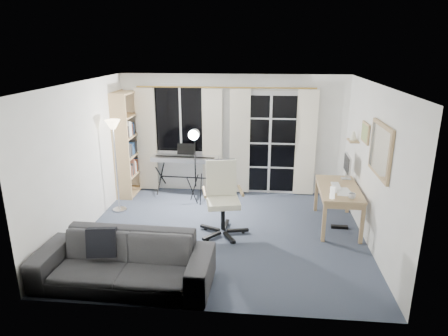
# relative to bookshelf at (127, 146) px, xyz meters

# --- Properties ---
(floor) EXTENTS (4.50, 4.00, 0.02)m
(floor) POSITION_rel_bookshelf_xyz_m (2.13, -1.72, -1.00)
(floor) COLOR #3C4557
(floor) RESTS_ON ground
(window) EXTENTS (1.20, 0.08, 1.40)m
(window) POSITION_rel_bookshelf_xyz_m (1.08, 0.25, 0.51)
(window) COLOR white
(window) RESTS_ON floor
(french_door) EXTENTS (1.32, 0.09, 2.11)m
(french_door) POSITION_rel_bookshelf_xyz_m (2.88, 0.25, 0.04)
(french_door) COLOR white
(french_door) RESTS_ON floor
(curtains) EXTENTS (3.60, 0.07, 2.13)m
(curtains) POSITION_rel_bookshelf_xyz_m (1.99, 0.16, 0.11)
(curtains) COLOR gold
(curtains) RESTS_ON floor
(bookshelf) EXTENTS (0.35, 0.97, 2.08)m
(bookshelf) POSITION_rel_bookshelf_xyz_m (0.00, 0.00, 0.00)
(bookshelf) COLOR tan
(bookshelf) RESTS_ON floor
(torchiere_lamp) EXTENTS (0.35, 0.35, 1.69)m
(torchiere_lamp) POSITION_rel_bookshelf_xyz_m (0.12, -0.97, 0.37)
(torchiere_lamp) COLOR #B2B2B7
(torchiere_lamp) RESTS_ON floor
(keyboard_piano) EXTENTS (1.36, 0.70, 0.97)m
(keyboard_piano) POSITION_rel_bookshelf_xyz_m (1.20, -0.03, -0.25)
(keyboard_piano) COLOR black
(keyboard_piano) RESTS_ON floor
(studio_light) EXTENTS (0.27, 0.30, 1.49)m
(studio_light) POSITION_rel_bookshelf_xyz_m (1.47, -0.51, 0.21)
(studio_light) COLOR black
(studio_light) RESTS_ON floor
(office_chair) EXTENTS (0.81, 0.80, 1.18)m
(office_chair) POSITION_rel_bookshelf_xyz_m (2.10, -1.62, -0.30)
(office_chair) COLOR black
(office_chair) RESTS_ON floor
(desk) EXTENTS (0.68, 1.30, 0.69)m
(desk) POSITION_rel_bookshelf_xyz_m (4.01, -1.25, -0.39)
(desk) COLOR tan
(desk) RESTS_ON floor
(monitor) EXTENTS (0.17, 0.50, 0.43)m
(monitor) POSITION_rel_bookshelf_xyz_m (4.20, -0.80, -0.04)
(monitor) COLOR silver
(monitor) RESTS_ON desk
(desk_clutter) EXTENTS (0.42, 0.78, 0.87)m
(desk_clutter) POSITION_rel_bookshelf_xyz_m (3.95, -1.47, -0.45)
(desk_clutter) COLOR white
(desk_clutter) RESTS_ON desk
(mug) EXTENTS (0.12, 0.09, 0.11)m
(mug) POSITION_rel_bookshelf_xyz_m (4.11, -1.75, -0.24)
(mug) COLOR silver
(mug) RESTS_ON desk
(wall_mirror) EXTENTS (0.04, 0.94, 0.74)m
(wall_mirror) POSITION_rel_bookshelf_xyz_m (4.35, -2.07, 0.56)
(wall_mirror) COLOR tan
(wall_mirror) RESTS_ON floor
(framed_print) EXTENTS (0.03, 0.42, 0.32)m
(framed_print) POSITION_rel_bookshelf_xyz_m (4.36, -1.17, 0.61)
(framed_print) COLOR tan
(framed_print) RESTS_ON floor
(wall_shelf) EXTENTS (0.16, 0.30, 0.18)m
(wall_shelf) POSITION_rel_bookshelf_xyz_m (4.29, -0.67, 0.42)
(wall_shelf) COLOR tan
(wall_shelf) RESTS_ON floor
(sofa) EXTENTS (2.25, 0.71, 0.87)m
(sofa) POSITION_rel_bookshelf_xyz_m (1.02, -3.27, -0.55)
(sofa) COLOR #303032
(sofa) RESTS_ON floor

